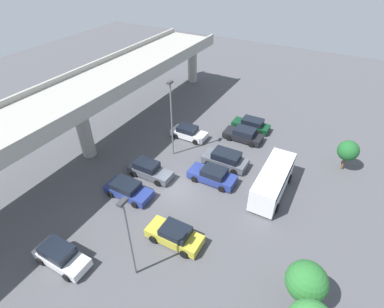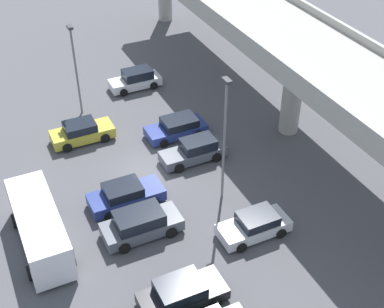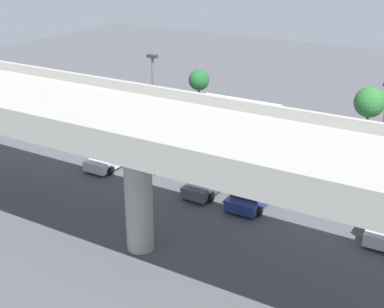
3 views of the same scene
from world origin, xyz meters
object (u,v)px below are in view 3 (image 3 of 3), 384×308
Objects in this scene: parked_car_3 at (209,180)px; lamp_post_near_aisle at (154,108)px; parked_car_7 at (130,127)px; parked_car_1 at (324,165)px; parked_car_4 at (220,146)px; shuttle_bus at (237,114)px; tree_front_far_right at (199,80)px; parked_car_8 at (106,122)px; tree_front_right at (370,102)px; parked_car_5 at (188,137)px; lamp_post_mid_lot at (383,130)px; parked_car_2 at (254,193)px; parked_car_6 at (111,157)px.

lamp_post_near_aisle is (4.36, -0.11, 4.24)m from parked_car_3.
lamp_post_near_aisle is (-6.54, 5.81, 4.28)m from parked_car_7.
parked_car_1 is 8.04m from parked_car_4.
tree_front_far_right is at bearing 141.87° from shuttle_bus.
tree_front_right reaches higher than parked_car_8.
lamp_post_mid_lot reaches higher than parked_car_5.
shuttle_bus is at bearing 17.62° from parked_car_3.
parked_car_7 is at bearing -89.81° from parked_car_4.
parked_car_1 is 0.97× the size of parked_car_5.
parked_car_7 is (16.56, 0.56, -0.02)m from parked_car_1.
parked_car_5 is at bearing 90.58° from parked_car_8.
parked_car_8 is 11.39m from shuttle_bus.
lamp_post_mid_lot is at bearing -47.86° from parked_car_2.
parked_car_6 is 0.59× the size of shuttle_bus.
parked_car_6 is at bearing 42.05° from parked_car_8.
parked_car_8 is at bearing -32.37° from lamp_post_near_aisle.
parked_car_8 is 0.63× the size of lamp_post_mid_lot.
tree_front_right is at bearing 140.56° from parked_car_4.
tree_front_right reaches higher than tree_front_far_right.
tree_front_far_right is at bearing -143.15° from parked_car_4.
parked_car_1 is at bearing 147.13° from tree_front_far_right.
parked_car_3 reaches higher than parked_car_7.
parked_car_8 is at bearing -88.39° from parked_car_1.
parked_car_1 is at bearing 87.06° from tree_front_right.
lamp_post_mid_lot reaches higher than parked_car_8.
lamp_post_mid_lot is at bearing 87.84° from parked_car_5.
parked_car_7 is 9.74m from lamp_post_near_aisle.
parked_car_8 is 0.54× the size of lamp_post_near_aisle.
tree_front_far_right is at bearing 8.39° from parked_car_6.
parked_car_2 is 1.33× the size of tree_front_far_right.
tree_front_far_right reaches higher than parked_car_3.
lamp_post_mid_lot reaches higher than parked_car_1.
parked_car_1 is 0.99× the size of parked_car_8.
parked_car_3 is 0.63× the size of lamp_post_mid_lot.
tree_front_far_right is (10.68, -17.04, 1.59)m from parked_car_3.
parked_car_8 is at bearing 27.75° from tree_front_right.
parked_car_7 is 1.11× the size of tree_front_right.
parked_car_5 is (2.92, -0.07, 0.10)m from parked_car_4.
parked_car_3 is at bearing -41.12° from parked_car_1.
parked_car_7 is at bearing -88.95° from parked_car_5.
lamp_post_near_aisle is at bearing 8.97° from parked_car_5.
parked_car_5 is 5.61m from parked_car_7.
parked_car_4 is 7.51m from lamp_post_near_aisle.
parked_car_3 is at bearing -72.38° from shuttle_bus.
tree_front_right is (-2.89, -16.43, 2.14)m from parked_car_2.
lamp_post_near_aisle is at bearing 57.01° from tree_front_right.
parked_car_5 is at bearing 54.39° from parked_car_2.
tree_front_far_right reaches higher than parked_car_2.
parked_car_6 is at bearing -64.71° from parked_car_1.
lamp_post_mid_lot is (-11.81, 0.48, 3.64)m from parked_car_4.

